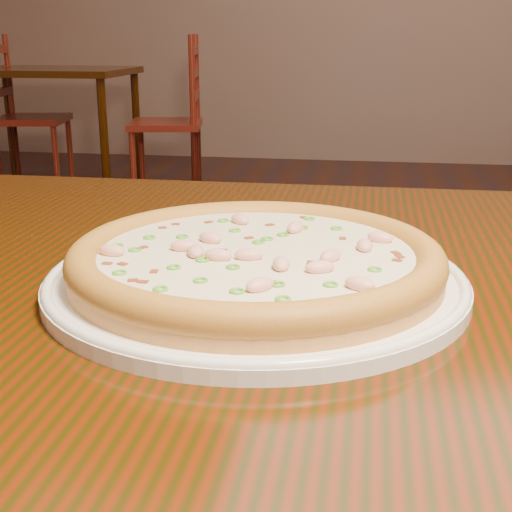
# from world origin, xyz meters

# --- Properties ---
(hero_table) EXTENTS (1.20, 0.80, 0.75)m
(hero_table) POSITION_xyz_m (-0.27, -0.46, 0.65)
(hero_table) COLOR black
(hero_table) RESTS_ON ground
(plate) EXTENTS (0.36, 0.36, 0.02)m
(plate) POSITION_xyz_m (-0.39, -0.51, 0.76)
(plate) COLOR white
(plate) RESTS_ON hero_table
(pizza) EXTENTS (0.32, 0.32, 0.03)m
(pizza) POSITION_xyz_m (-0.39, -0.51, 0.78)
(pizza) COLOR gold
(pizza) RESTS_ON plate
(bg_table_left) EXTENTS (1.00, 0.70, 0.75)m
(bg_table_left) POSITION_xyz_m (-2.30, 3.20, 0.65)
(bg_table_left) COLOR black
(bg_table_left) RESTS_ON ground
(chair_a) EXTENTS (0.48, 0.48, 0.95)m
(chair_a) POSITION_xyz_m (-2.50, 3.21, 0.44)
(chair_a) COLOR maroon
(chair_a) RESTS_ON ground
(chair_b) EXTENTS (0.49, 0.49, 0.95)m
(chair_b) POSITION_xyz_m (-1.48, 3.11, 0.44)
(chair_b) COLOR maroon
(chair_b) RESTS_ON ground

